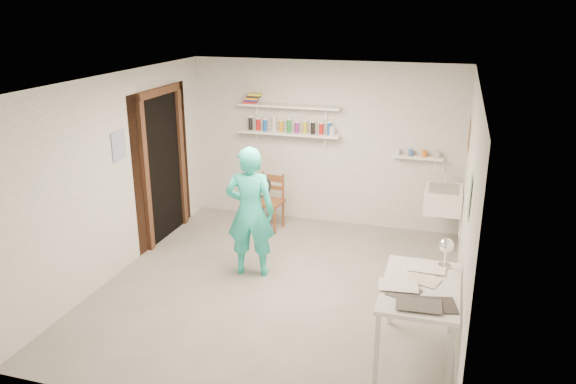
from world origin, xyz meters
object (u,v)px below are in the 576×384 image
(belfast_sink, at_px, (443,199))
(wooden_chair, at_px, (269,202))
(wall_clock, at_px, (259,185))
(man, at_px, (250,212))
(work_table, at_px, (418,322))
(desk_lamp, at_px, (446,245))

(belfast_sink, bearing_deg, wooden_chair, -179.57)
(belfast_sink, distance_m, wooden_chair, 2.44)
(belfast_sink, distance_m, wall_clock, 2.48)
(man, distance_m, wooden_chair, 1.48)
(man, bearing_deg, wall_clock, -111.66)
(belfast_sink, xyz_separation_m, wall_clock, (-2.14, -1.21, 0.37))
(work_table, bearing_deg, belfast_sink, 87.61)
(wall_clock, relative_size, work_table, 0.25)
(wall_clock, xyz_separation_m, desk_lamp, (2.22, -0.98, -0.09))
(wall_clock, xyz_separation_m, wooden_chair, (-0.29, 1.19, -0.65))
(wall_clock, relative_size, desk_lamp, 2.02)
(work_table, bearing_deg, man, 149.60)
(work_table, bearing_deg, wooden_chair, 131.49)
(belfast_sink, xyz_separation_m, man, (-2.18, -1.42, 0.10))
(man, relative_size, wooden_chair, 1.92)
(wall_clock, bearing_deg, wooden_chair, 92.75)
(belfast_sink, relative_size, man, 0.38)
(man, height_order, work_table, man)
(desk_lamp, bearing_deg, man, 161.38)
(wooden_chair, xyz_separation_m, work_table, (2.32, -2.62, -0.04))
(belfast_sink, bearing_deg, man, -146.89)
(wooden_chair, bearing_deg, work_table, -42.03)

